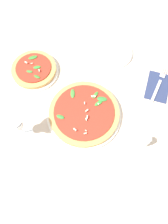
# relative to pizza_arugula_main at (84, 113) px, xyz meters

# --- Properties ---
(ground_plane) EXTENTS (6.00, 6.00, 0.00)m
(ground_plane) POSITION_rel_pizza_arugula_main_xyz_m (0.02, 0.02, -0.02)
(ground_plane) COLOR beige
(pizza_arugula_main) EXTENTS (0.31, 0.31, 0.05)m
(pizza_arugula_main) POSITION_rel_pizza_arugula_main_xyz_m (0.00, 0.00, 0.00)
(pizza_arugula_main) COLOR white
(pizza_arugula_main) RESTS_ON ground_plane
(pizza_personal_side) EXTENTS (0.22, 0.22, 0.05)m
(pizza_personal_side) POSITION_rel_pizza_arugula_main_xyz_m (0.07, 0.31, -0.00)
(pizza_personal_side) COLOR white
(pizza_personal_side) RESTS_ON ground_plane
(wine_glass) EXTENTS (0.08, 0.08, 0.16)m
(wine_glass) POSITION_rel_pizza_arugula_main_xyz_m (-0.19, 0.17, 0.09)
(wine_glass) COLOR white
(wine_glass) RESTS_ON ground_plane
(napkin) EXTENTS (0.17, 0.13, 0.01)m
(napkin) POSITION_rel_pizza_arugula_main_xyz_m (0.29, -0.22, -0.01)
(napkin) COLOR navy
(napkin) RESTS_ON ground_plane
(fork) EXTENTS (0.20, 0.03, 0.00)m
(fork) POSITION_rel_pizza_arugula_main_xyz_m (0.29, -0.22, -0.01)
(fork) COLOR silver
(fork) RESTS_ON ground_plane
(side_plate_white) EXTENTS (0.18, 0.18, 0.02)m
(side_plate_white) POSITION_rel_pizza_arugula_main_xyz_m (0.35, 0.04, -0.01)
(side_plate_white) COLOR white
(side_plate_white) RESTS_ON ground_plane
(shaker_pepper) EXTENTS (0.03, 0.03, 0.07)m
(shaker_pepper) POSITION_rel_pizza_arugula_main_xyz_m (0.01, -0.27, 0.02)
(shaker_pepper) COLOR silver
(shaker_pepper) RESTS_ON ground_plane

